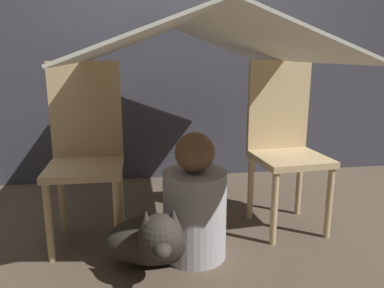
{
  "coord_description": "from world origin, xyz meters",
  "views": [
    {
      "loc": [
        -0.32,
        -1.82,
        1.01
      ],
      "look_at": [
        0.0,
        0.12,
        0.54
      ],
      "focal_mm": 35.0,
      "sensor_mm": 36.0,
      "label": 1
    }
  ],
  "objects": [
    {
      "name": "ground_plane",
      "position": [
        0.0,
        0.0,
        0.0
      ],
      "size": [
        8.8,
        8.8,
        0.0
      ],
      "primitive_type": "plane",
      "color": "brown"
    },
    {
      "name": "sheet_canopy",
      "position": [
        0.0,
        0.12,
        1.08
      ],
      "size": [
        1.14,
        1.56,
        0.22
      ],
      "color": "silver"
    },
    {
      "name": "dog",
      "position": [
        -0.22,
        -0.19,
        0.16
      ],
      "size": [
        0.51,
        0.44,
        0.37
      ],
      "color": "#332D28",
      "rests_on": "ground_plane"
    },
    {
      "name": "chair_right",
      "position": [
        0.56,
        0.2,
        0.52
      ],
      "size": [
        0.41,
        0.41,
        0.98
      ],
      "rotation": [
        0.0,
        0.0,
        0.07
      ],
      "color": "#D1B27F",
      "rests_on": "ground_plane"
    },
    {
      "name": "chair_left",
      "position": [
        -0.57,
        0.2,
        0.52
      ],
      "size": [
        0.39,
        0.39,
        0.98
      ],
      "rotation": [
        0.0,
        0.0,
        -0.02
      ],
      "color": "#D1B27F",
      "rests_on": "ground_plane"
    },
    {
      "name": "person_front",
      "position": [
        -0.02,
        -0.1,
        0.27
      ],
      "size": [
        0.32,
        0.32,
        0.65
      ],
      "color": "#B2B2B7",
      "rests_on": "ground_plane"
    },
    {
      "name": "wall_back",
      "position": [
        0.0,
        1.2,
        1.25
      ],
      "size": [
        7.0,
        0.05,
        2.5
      ],
      "color": "#3D3D47",
      "rests_on": "ground_plane"
    }
  ]
}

